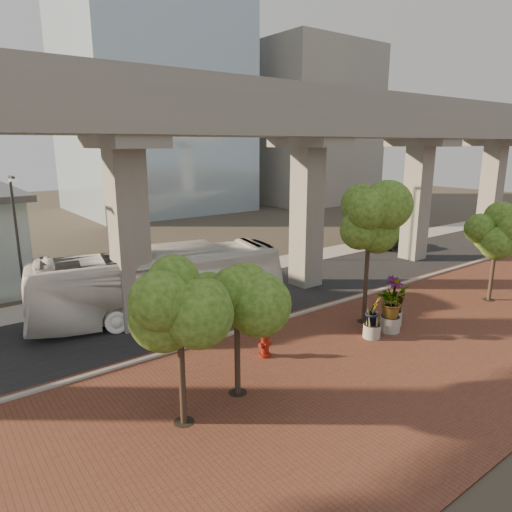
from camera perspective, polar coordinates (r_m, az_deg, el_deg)
ground at (r=25.82m, az=-0.66°, el=-7.03°), size 160.00×160.00×0.00m
brick_plaza at (r=20.46m, az=13.08°, el=-13.17°), size 70.00×13.00×0.06m
asphalt_road at (r=27.36m, az=-3.15°, el=-5.79°), size 90.00×8.00×0.04m
curb_strip at (r=24.32m, az=2.16°, el=-8.20°), size 70.00×0.25×0.16m
far_sidewalk at (r=31.85m, az=-8.68°, el=-3.06°), size 90.00×3.00×0.06m
transit_viaduct at (r=25.84m, az=-3.37°, el=9.57°), size 72.00×5.60×12.40m
midrise_block at (r=76.26m, az=6.62°, el=15.85°), size 18.00×16.00×24.00m
transit_bus at (r=25.17m, az=-11.84°, el=-3.38°), size 13.85×5.83×3.76m
parked_car at (r=43.16m, az=16.51°, el=1.96°), size 4.73×2.56×1.48m
fire_hydrant at (r=20.45m, az=1.13°, el=-10.96°), size 0.59×0.53×1.18m
planter_front at (r=23.65m, az=16.57°, el=-5.70°), size 2.19×2.19×2.41m
planter_right at (r=24.49m, az=16.82°, el=-4.82°), size 2.40×2.40×2.57m
planter_left at (r=22.73m, az=14.40°, el=-6.95°), size 1.86×1.86×2.04m
street_tree_far_west at (r=14.65m, az=-9.62°, el=-5.62°), size 3.74×3.74×6.03m
street_tree_near_west at (r=16.28m, az=-2.44°, el=-3.82°), size 3.65×3.65×5.89m
street_tree_near_east at (r=23.63m, az=14.00°, el=4.15°), size 3.86×3.86×7.11m
street_tree_far_east at (r=30.02m, az=27.92°, el=2.59°), size 3.85×3.85×5.89m
streetlamp_west at (r=25.60m, az=-27.59°, el=1.64°), size 0.38×1.11×7.68m
streetlamp_east at (r=36.16m, az=4.78°, el=7.52°), size 0.45×1.30×9.00m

